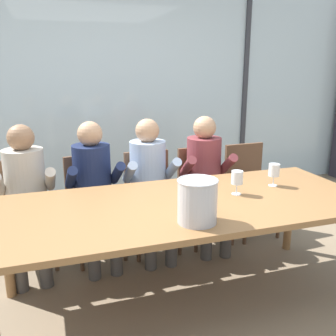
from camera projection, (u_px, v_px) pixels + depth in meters
The scene contains 17 objects.
ground at pixel (147, 241), 3.66m from camera, with size 14.00×14.00×0.00m, color #847056.
window_glass_panel at pixel (116, 95), 4.58m from camera, with size 7.79×0.03×2.60m, color silver.
window_mullion_right at pixel (244, 92), 5.09m from camera, with size 0.06×0.06×2.60m, color #38383D.
hillside_vineyard at pixel (85, 96), 7.86m from camera, with size 13.79×2.40×2.07m, color #477A38.
dining_table at pixel (184, 211), 2.56m from camera, with size 2.59×1.08×0.75m.
chair_near_curtain at pixel (23, 204), 3.16m from camera, with size 0.50×0.50×0.89m.
chair_left_of_center at pixel (92, 198), 3.32m from camera, with size 0.50×0.50×0.89m.
chair_center at pixel (150, 192), 3.46m from camera, with size 0.45×0.45×0.89m.
chair_right_of_center at pixel (202, 186), 3.63m from camera, with size 0.46×0.46×0.89m.
chair_near_window_right at pixel (248, 182), 3.78m from camera, with size 0.46×0.46×0.89m.
person_beige_jumper at pixel (26, 190), 2.99m from camera, with size 0.47×0.62×1.21m.
person_navy_polo at pixel (94, 183), 3.16m from camera, with size 0.48×0.62×1.21m.
person_pale_blue_shirt at pixel (150, 178), 3.30m from camera, with size 0.46×0.61×1.21m.
person_maroon_top at pixel (206, 173), 3.46m from camera, with size 0.49×0.63×1.21m.
ice_bucket_primary at pixel (197, 201), 2.19m from camera, with size 0.24×0.24×0.26m.
wine_glass_by_left_taster at pixel (237, 179), 2.68m from camera, with size 0.08×0.08×0.17m.
wine_glass_near_bucket at pixel (274, 171), 2.87m from camera, with size 0.08×0.08×0.17m.
Camera 1 is at (-0.85, -2.24, 1.65)m, focal length 40.18 mm.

